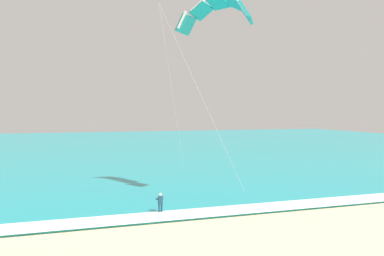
% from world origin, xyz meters
% --- Properties ---
extents(sea, '(200.00, 120.00, 0.20)m').
position_xyz_m(sea, '(0.00, 72.61, 0.10)').
color(sea, teal).
rests_on(sea, ground).
extents(surf_foam, '(200.00, 2.46, 0.04)m').
position_xyz_m(surf_foam, '(0.00, 13.61, 0.22)').
color(surf_foam, white).
rests_on(surf_foam, sea).
extents(surfboard, '(0.53, 1.43, 0.09)m').
position_xyz_m(surfboard, '(1.84, 14.65, 0.03)').
color(surfboard, white).
rests_on(surfboard, ground).
extents(kitesurfer, '(0.55, 0.54, 1.69)m').
position_xyz_m(kitesurfer, '(1.84, 14.67, 0.94)').
color(kitesurfer, '#143347').
rests_on(kitesurfer, ground).
extents(kite_primary, '(8.18, 7.24, 16.88)m').
position_xyz_m(kite_primary, '(7.74, 18.41, 16.83)').
color(kite_primary, teal).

